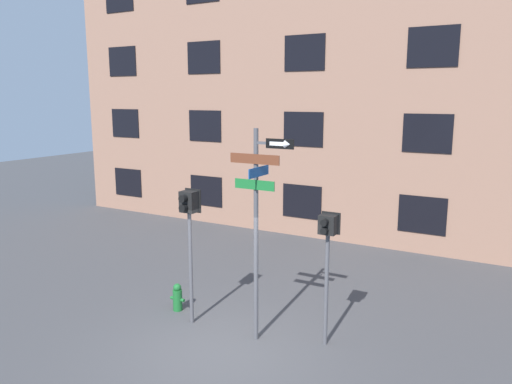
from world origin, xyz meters
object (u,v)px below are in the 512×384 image
pedestrian_signal_right (328,243)px  fire_hydrant (178,297)px  street_sign_pole (258,215)px  pedestrian_signal_left (189,219)px

pedestrian_signal_right → fire_hydrant: pedestrian_signal_right is taller
street_sign_pole → fire_hydrant: bearing=172.0°
pedestrian_signal_right → fire_hydrant: bearing=-177.4°
street_sign_pole → fire_hydrant: size_ratio=6.63×
pedestrian_signal_left → fire_hydrant: size_ratio=4.58×
pedestrian_signal_left → fire_hydrant: bearing=151.6°
fire_hydrant → pedestrian_signal_right: bearing=2.6°
street_sign_pole → pedestrian_signal_right: street_sign_pole is taller
pedestrian_signal_left → pedestrian_signal_right: 2.89m
street_sign_pole → fire_hydrant: 3.21m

